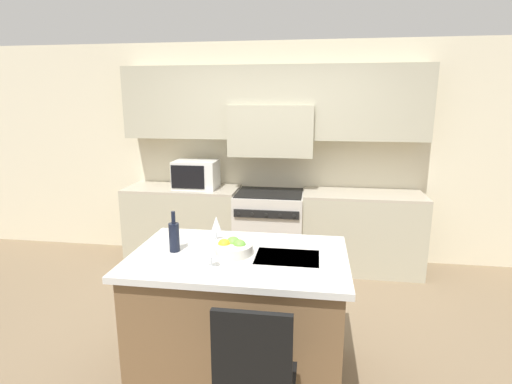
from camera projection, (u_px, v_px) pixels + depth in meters
name	position (u px, v px, depth m)	size (l,w,h in m)	color
ground_plane	(247.00, 340.00, 3.42)	(10.00, 10.00, 0.00)	#7A664C
back_cabinetry	(273.00, 134.00, 4.91)	(10.00, 0.46, 2.70)	beige
back_counter	(270.00, 227.00, 4.92)	(3.60, 0.62, 0.94)	#B2AD93
range_stove	(269.00, 229.00, 4.91)	(0.81, 0.70, 0.92)	beige
microwave	(196.00, 174.00, 4.91)	(0.52, 0.40, 0.34)	silver
kitchen_island	(239.00, 314.00, 2.92)	(1.52, 0.99, 0.94)	brown
island_chair	(255.00, 380.00, 2.09)	(0.42, 0.40, 1.03)	black
wine_bottle	(174.00, 236.00, 2.85)	(0.08, 0.08, 0.30)	black
wine_glass_near	(211.00, 248.00, 2.57)	(0.08, 0.08, 0.20)	white
wine_glass_far	(216.00, 224.00, 3.06)	(0.08, 0.08, 0.20)	white
fruit_bowl	(232.00, 248.00, 2.82)	(0.29, 0.29, 0.11)	silver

